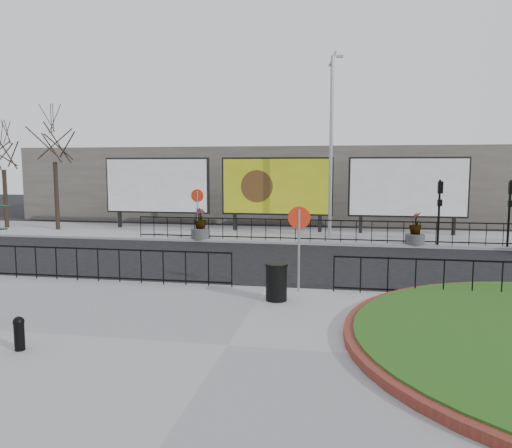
% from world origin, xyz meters
% --- Properties ---
extents(ground, '(90.00, 90.00, 0.00)m').
position_xyz_m(ground, '(0.00, 0.00, 0.00)').
color(ground, black).
rests_on(ground, ground).
extents(pavement_near, '(30.00, 10.00, 0.12)m').
position_xyz_m(pavement_near, '(0.00, -5.00, 0.06)').
color(pavement_near, gray).
rests_on(pavement_near, ground).
extents(pavement_far, '(44.00, 6.00, 0.12)m').
position_xyz_m(pavement_far, '(0.00, 12.00, 0.06)').
color(pavement_far, gray).
rests_on(pavement_far, ground).
extents(railing_near_left, '(10.00, 0.10, 1.10)m').
position_xyz_m(railing_near_left, '(-6.00, -0.30, 0.67)').
color(railing_near_left, black).
rests_on(railing_near_left, pavement_near).
extents(railing_near_right, '(9.00, 0.10, 1.10)m').
position_xyz_m(railing_near_right, '(6.50, -0.30, 0.67)').
color(railing_near_right, black).
rests_on(railing_near_right, pavement_near).
extents(railing_far, '(18.00, 0.10, 1.10)m').
position_xyz_m(railing_far, '(1.00, 9.30, 0.67)').
color(railing_far, black).
rests_on(railing_far, pavement_far).
extents(speed_sign_far, '(0.64, 0.07, 2.47)m').
position_xyz_m(speed_sign_far, '(-5.00, 9.40, 1.92)').
color(speed_sign_far, gray).
rests_on(speed_sign_far, pavement_far).
extents(speed_sign_near, '(0.64, 0.07, 2.47)m').
position_xyz_m(speed_sign_near, '(1.00, -0.40, 1.92)').
color(speed_sign_near, gray).
rests_on(speed_sign_near, pavement_near).
extents(billboard_left, '(6.20, 0.31, 4.10)m').
position_xyz_m(billboard_left, '(-8.50, 12.97, 2.60)').
color(billboard_left, black).
rests_on(billboard_left, pavement_far).
extents(billboard_mid, '(6.20, 0.31, 4.10)m').
position_xyz_m(billboard_mid, '(-1.50, 12.97, 2.60)').
color(billboard_mid, black).
rests_on(billboard_mid, pavement_far).
extents(billboard_right, '(6.20, 0.31, 4.10)m').
position_xyz_m(billboard_right, '(5.50, 12.97, 2.60)').
color(billboard_right, black).
rests_on(billboard_right, pavement_far).
extents(lamp_post, '(0.74, 0.18, 9.23)m').
position_xyz_m(lamp_post, '(1.51, 11.00, 4.83)').
color(lamp_post, gray).
rests_on(lamp_post, pavement_far).
extents(signal_pole_a, '(0.22, 0.26, 3.00)m').
position_xyz_m(signal_pole_a, '(6.50, 9.34, 2.10)').
color(signal_pole_a, black).
rests_on(signal_pole_a, pavement_far).
extents(signal_pole_b, '(0.22, 0.26, 3.00)m').
position_xyz_m(signal_pole_b, '(9.50, 9.34, 2.10)').
color(signal_pole_b, black).
rests_on(signal_pole_b, pavement_far).
extents(tree_left, '(2.00, 2.00, 7.00)m').
position_xyz_m(tree_left, '(-14.00, 11.50, 3.62)').
color(tree_left, '#2D2119').
rests_on(tree_left, pavement_far).
extents(tree_mid, '(2.00, 2.00, 6.20)m').
position_xyz_m(tree_mid, '(-17.50, 11.80, 3.22)').
color(tree_mid, '#2D2119').
rests_on(tree_mid, pavement_far).
extents(building_backdrop, '(40.00, 10.00, 5.00)m').
position_xyz_m(building_backdrop, '(0.00, 22.00, 2.50)').
color(building_backdrop, '#68625B').
rests_on(building_backdrop, ground).
extents(bollard, '(0.22, 0.22, 0.68)m').
position_xyz_m(bollard, '(-3.97, -5.99, 0.49)').
color(bollard, black).
rests_on(bollard, pavement_near).
extents(litter_bin, '(0.61, 0.61, 1.01)m').
position_xyz_m(litter_bin, '(0.50, -1.45, 0.63)').
color(litter_bin, black).
rests_on(litter_bin, pavement_near).
extents(planter_a, '(0.95, 0.95, 1.54)m').
position_xyz_m(planter_a, '(-4.85, 9.40, 0.71)').
color(planter_a, '#4C4C4F').
rests_on(planter_a, pavement_far).
extents(planter_c, '(0.89, 0.89, 1.50)m').
position_xyz_m(planter_c, '(5.49, 9.40, 0.71)').
color(planter_c, '#4C4C4F').
rests_on(planter_c, pavement_far).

